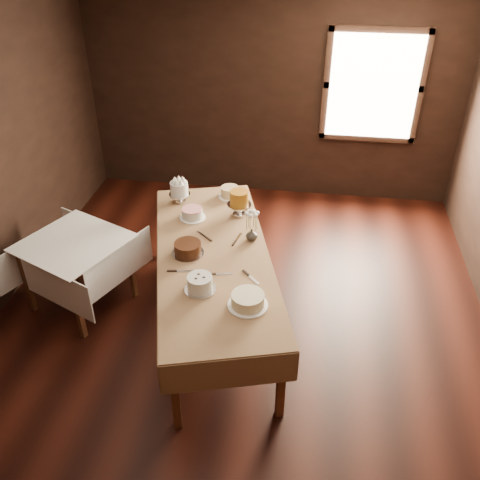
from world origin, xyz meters
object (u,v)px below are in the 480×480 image
at_px(cake_caramel, 239,205).
at_px(cake_server_c, 202,234).
at_px(cake_speckled, 230,192).
at_px(cake_server_d, 239,237).
at_px(cake_lattice, 192,214).
at_px(cake_swirl, 200,284).
at_px(cake_meringue, 179,193).
at_px(display_table, 213,259).
at_px(cake_server_e, 185,271).
at_px(cake_server_a, 224,274).
at_px(cake_chocolate, 188,249).
at_px(cake_server_b, 254,280).
at_px(side_table, 75,250).
at_px(flower_vase, 252,235).
at_px(cake_cream, 248,301).

height_order(cake_caramel, cake_server_c, cake_caramel).
distance_m(cake_speckled, cake_server_d, 0.83).
distance_m(cake_speckled, cake_caramel, 0.41).
bearing_deg(cake_lattice, cake_swirl, -73.99).
distance_m(cake_meringue, cake_server_c, 0.73).
distance_m(cake_lattice, cake_swirl, 1.19).
relative_size(display_table, cake_server_e, 11.80).
height_order(cake_caramel, cake_server_e, cake_caramel).
bearing_deg(cake_caramel, cake_server_c, -125.84).
relative_size(cake_speckled, cake_server_c, 1.17).
bearing_deg(cake_meringue, cake_server_a, -59.74).
height_order(cake_meringue, cake_server_a, cake_meringue).
relative_size(cake_chocolate, cake_server_b, 1.45).
height_order(side_table, cake_speckled, cake_speckled).
relative_size(display_table, cake_caramel, 9.70).
xyz_separation_m(display_table, cake_caramel, (0.14, 0.74, 0.19)).
height_order(cake_caramel, flower_vase, cake_caramel).
height_order(cake_caramel, cake_cream, cake_caramel).
bearing_deg(cake_server_e, cake_lattice, 89.24).
relative_size(cake_server_d, flower_vase, 2.01).
bearing_deg(cake_swirl, display_table, 89.26).
xyz_separation_m(side_table, cake_server_e, (1.23, -0.36, 0.14)).
relative_size(cake_speckled, cake_server_e, 1.17).
bearing_deg(side_table, cake_swirl, -22.83).
distance_m(cake_caramel, cake_chocolate, 0.86).
xyz_separation_m(cake_lattice, cake_server_a, (0.50, -0.90, -0.04)).
height_order(display_table, cake_lattice, cake_lattice).
distance_m(cake_chocolate, cake_server_c, 0.35).
relative_size(side_table, cake_meringue, 4.54).
xyz_separation_m(cake_server_b, cake_server_e, (-0.62, 0.03, 0.00)).
distance_m(display_table, cake_server_d, 0.38).
bearing_deg(cake_swirl, cake_server_b, 24.89).
height_order(cake_server_a, flower_vase, flower_vase).
height_order(cake_chocolate, cake_swirl, cake_swirl).
distance_m(cake_server_a, cake_server_e, 0.35).
xyz_separation_m(cake_caramel, cake_server_d, (0.06, -0.42, -0.12)).
bearing_deg(cake_server_a, cake_swirl, -136.60).
bearing_deg(side_table, cake_server_b, -12.03).
relative_size(display_table, cake_server_a, 11.80).
relative_size(cake_lattice, cake_cream, 0.85).
xyz_separation_m(side_table, cake_server_b, (1.85, -0.39, 0.14)).
bearing_deg(cake_cream, cake_swirl, 161.60).
bearing_deg(side_table, cake_caramel, 23.70).
distance_m(cake_swirl, flower_vase, 0.89).
bearing_deg(cake_server_e, side_table, 154.05).
bearing_deg(cake_server_d, cake_caramel, 19.81).
bearing_deg(side_table, cake_cream, -21.83).
relative_size(cake_cream, cake_server_e, 1.39).
xyz_separation_m(cake_lattice, cake_server_c, (0.16, -0.30, -0.04)).
relative_size(side_table, cake_server_e, 5.05).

